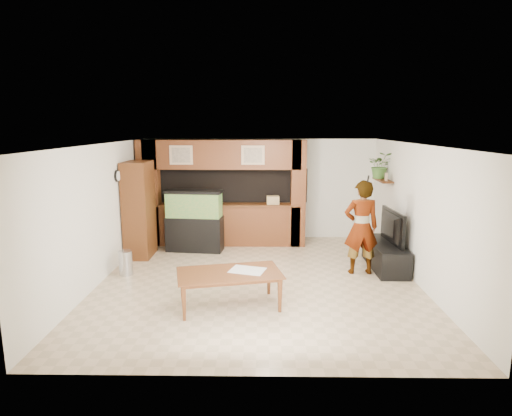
{
  "coord_description": "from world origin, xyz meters",
  "views": [
    {
      "loc": [
        0.08,
        -7.87,
        2.94
      ],
      "look_at": [
        -0.05,
        0.6,
        1.3
      ],
      "focal_mm": 30.0,
      "sensor_mm": 36.0,
      "label": 1
    }
  ],
  "objects_px": {
    "person": "(361,227)",
    "dining_table": "(230,290)",
    "pantry_cabinet": "(139,210)",
    "aquarium": "(195,221)",
    "television": "(387,227)"
  },
  "relations": [
    {
      "from": "aquarium",
      "to": "television",
      "type": "relative_size",
      "value": 1.21
    },
    {
      "from": "dining_table",
      "to": "pantry_cabinet",
      "type": "bearing_deg",
      "value": 116.16
    },
    {
      "from": "television",
      "to": "person",
      "type": "distance_m",
      "value": 0.69
    },
    {
      "from": "pantry_cabinet",
      "to": "person",
      "type": "relative_size",
      "value": 1.14
    },
    {
      "from": "person",
      "to": "dining_table",
      "type": "relative_size",
      "value": 1.13
    },
    {
      "from": "television",
      "to": "person",
      "type": "xyz_separation_m",
      "value": [
        -0.61,
        -0.33,
        0.06
      ]
    },
    {
      "from": "television",
      "to": "dining_table",
      "type": "height_order",
      "value": "television"
    },
    {
      "from": "pantry_cabinet",
      "to": "television",
      "type": "distance_m",
      "value": 5.41
    },
    {
      "from": "person",
      "to": "dining_table",
      "type": "height_order",
      "value": "person"
    },
    {
      "from": "aquarium",
      "to": "person",
      "type": "distance_m",
      "value": 3.89
    },
    {
      "from": "television",
      "to": "dining_table",
      "type": "bearing_deg",
      "value": 119.38
    },
    {
      "from": "pantry_cabinet",
      "to": "dining_table",
      "type": "height_order",
      "value": "pantry_cabinet"
    },
    {
      "from": "pantry_cabinet",
      "to": "dining_table",
      "type": "bearing_deg",
      "value": -51.27
    },
    {
      "from": "pantry_cabinet",
      "to": "aquarium",
      "type": "relative_size",
      "value": 1.48
    },
    {
      "from": "pantry_cabinet",
      "to": "aquarium",
      "type": "distance_m",
      "value": 1.3
    }
  ]
}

